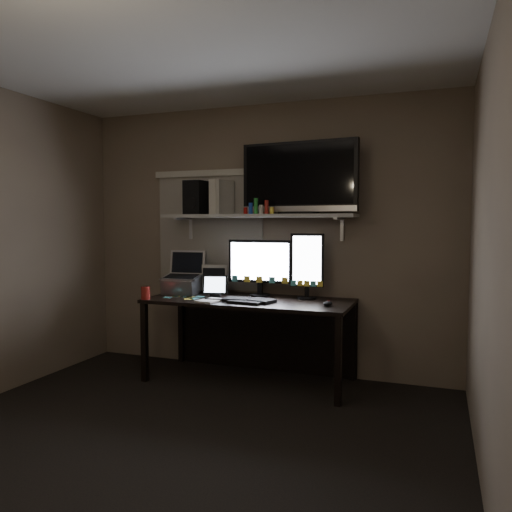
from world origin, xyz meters
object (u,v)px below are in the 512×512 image
at_px(desk, 254,316).
at_px(game_console, 222,197).
at_px(monitor_landscape, 260,267).
at_px(laptop, 182,273).
at_px(mouse, 328,303).
at_px(speaker, 196,198).
at_px(monitor_portrait, 307,266).
at_px(keyboard, 249,300).
at_px(tablet, 216,286).
at_px(cup, 146,293).
at_px(tv, 299,178).

distance_m(desk, game_console, 1.14).
xyz_separation_m(monitor_landscape, laptop, (-0.74, -0.13, -0.07)).
bearing_deg(mouse, game_console, 169.49).
height_order(mouse, speaker, speaker).
bearing_deg(desk, monitor_portrait, 7.50).
height_order(keyboard, tablet, tablet).
bearing_deg(keyboard, tablet, 165.60).
bearing_deg(game_console, monitor_landscape, 17.81).
relative_size(laptop, cup, 3.48).
bearing_deg(desk, monitor_landscape, 72.98).
bearing_deg(mouse, monitor_landscape, 161.35).
bearing_deg(speaker, monitor_landscape, 3.04).
bearing_deg(tablet, tv, -0.26).
relative_size(keyboard, tablet, 1.98).
height_order(tv, speaker, tv).
bearing_deg(tv, speaker, -173.85).
bearing_deg(game_console, monitor_portrait, 15.77).
height_order(mouse, laptop, laptop).
xyz_separation_m(monitor_landscape, speaker, (-0.64, -0.02, 0.64)).
xyz_separation_m(keyboard, mouse, (0.68, 0.02, 0.01)).
bearing_deg(monitor_landscape, speaker, -179.74).
height_order(monitor_portrait, tv, tv).
bearing_deg(tv, monitor_landscape, -174.70).
bearing_deg(tablet, mouse, -21.93).
relative_size(tablet, speaker, 0.71).
xyz_separation_m(monitor_landscape, cup, (-0.88, -0.53, -0.21)).
distance_m(monitor_portrait, cup, 1.44).
distance_m(desk, mouse, 0.79).
distance_m(monitor_landscape, tablet, 0.44).
xyz_separation_m(monitor_portrait, cup, (-1.33, -0.50, -0.24)).
distance_m(tablet, laptop, 0.40).
bearing_deg(monitor_portrait, tablet, -173.51).
bearing_deg(laptop, monitor_landscape, 3.79).
relative_size(desk, monitor_portrait, 3.06).
xyz_separation_m(monitor_landscape, mouse, (0.70, -0.32, -0.24)).
bearing_deg(monitor_portrait, game_console, 173.51).
height_order(monitor_portrait, speaker, speaker).
bearing_deg(monitor_portrait, speaker, 174.73).
height_order(keyboard, mouse, mouse).
xyz_separation_m(keyboard, game_console, (-0.40, 0.34, 0.89)).
bearing_deg(monitor_portrait, monitor_landscape, 171.79).
distance_m(desk, speaker, 1.25).
relative_size(monitor_landscape, tablet, 2.67).
xyz_separation_m(mouse, laptop, (-1.44, 0.19, 0.18)).
distance_m(laptop, tv, 1.41).
distance_m(desk, laptop, 0.81).
bearing_deg(laptop, tablet, -14.82).
bearing_deg(tablet, cup, -161.57).
bearing_deg(monitor_landscape, tablet, -153.73).
bearing_deg(laptop, mouse, -13.63).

